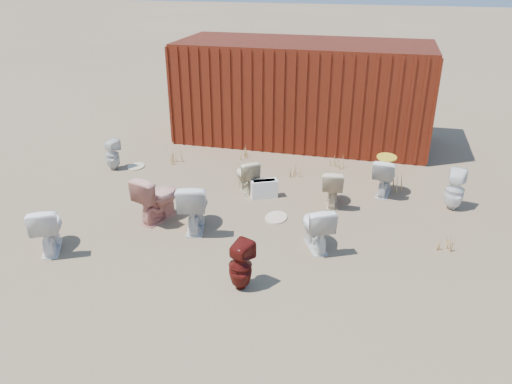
% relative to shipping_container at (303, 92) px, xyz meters
% --- Properties ---
extents(ground, '(100.00, 100.00, 0.00)m').
position_rel_shipping_container_xyz_m(ground, '(0.00, -5.20, -1.20)').
color(ground, brown).
rests_on(ground, ground).
extents(shipping_container, '(6.00, 2.40, 2.40)m').
position_rel_shipping_container_xyz_m(shipping_container, '(0.00, 0.00, 0.00)').
color(shipping_container, '#53130D').
rests_on(shipping_container, ground).
extents(toilet_front_a, '(0.73, 0.87, 0.77)m').
position_rel_shipping_container_xyz_m(toilet_front_a, '(-2.88, -6.33, -0.81)').
color(toilet_front_a, white).
rests_on(toilet_front_a, ground).
extents(toilet_front_pink, '(0.72, 0.93, 0.84)m').
position_rel_shipping_container_xyz_m(toilet_front_pink, '(-1.67, -4.97, -0.78)').
color(toilet_front_pink, tan).
rests_on(toilet_front_pink, ground).
extents(toilet_front_c, '(0.68, 0.94, 0.86)m').
position_rel_shipping_container_xyz_m(toilet_front_c, '(-0.93, -5.12, -0.77)').
color(toilet_front_c, silver).
rests_on(toilet_front_c, ground).
extents(toilet_front_maroon, '(0.42, 0.42, 0.71)m').
position_rel_shipping_container_xyz_m(toilet_front_maroon, '(0.29, -6.56, -0.84)').
color(toilet_front_maroon, '#55120E').
rests_on(toilet_front_maroon, ground).
extents(toilet_front_e, '(0.70, 0.84, 0.75)m').
position_rel_shipping_container_xyz_m(toilet_front_e, '(1.13, -5.23, -0.83)').
color(toilet_front_e, white).
rests_on(toilet_front_e, ground).
extents(toilet_back_a, '(0.39, 0.39, 0.67)m').
position_rel_shipping_container_xyz_m(toilet_back_a, '(-3.60, -3.07, -0.87)').
color(toilet_back_a, silver).
rests_on(toilet_back_a, ground).
extents(toilet_back_beige_left, '(0.68, 0.74, 0.66)m').
position_rel_shipping_container_xyz_m(toilet_back_beige_left, '(-0.50, -3.43, -0.87)').
color(toilet_back_beige_left, beige).
rests_on(toilet_back_beige_left, ground).
extents(toilet_back_beige_right, '(0.45, 0.72, 0.71)m').
position_rel_shipping_container_xyz_m(toilet_back_beige_right, '(1.20, -3.61, -0.85)').
color(toilet_back_beige_right, beige).
rests_on(toilet_back_beige_right, ground).
extents(toilet_back_yellowlid, '(0.51, 0.77, 0.74)m').
position_rel_shipping_container_xyz_m(toilet_back_yellowlid, '(2.12, -2.89, -0.83)').
color(toilet_back_yellowlid, silver).
rests_on(toilet_back_yellowlid, ground).
extents(toilet_back_e, '(0.41, 0.41, 0.75)m').
position_rel_shipping_container_xyz_m(toilet_back_e, '(3.36, -3.26, -0.82)').
color(toilet_back_e, white).
rests_on(toilet_back_e, ground).
extents(yellow_lid, '(0.37, 0.47, 0.02)m').
position_rel_shipping_container_xyz_m(yellow_lid, '(2.12, -2.89, -0.45)').
color(yellow_lid, gold).
rests_on(yellow_lid, toilet_back_yellowlid).
extents(loose_tank, '(0.54, 0.40, 0.35)m').
position_rel_shipping_container_xyz_m(loose_tank, '(-0.09, -3.64, -1.02)').
color(loose_tank, white).
rests_on(loose_tank, ground).
extents(loose_lid_near, '(0.40, 0.51, 0.02)m').
position_rel_shipping_container_xyz_m(loose_lid_near, '(0.32, -4.42, -1.19)').
color(loose_lid_near, beige).
rests_on(loose_lid_near, ground).
extents(loose_lid_far, '(0.43, 0.52, 0.02)m').
position_rel_shipping_container_xyz_m(loose_lid_far, '(-3.19, -2.84, -1.19)').
color(loose_lid_far, '#BEB18A').
rests_on(loose_lid_far, ground).
extents(weed_clump_a, '(0.36, 0.36, 0.27)m').
position_rel_shipping_container_xyz_m(weed_clump_a, '(-2.38, -2.42, -1.06)').
color(weed_clump_a, '#AD8445').
rests_on(weed_clump_a, ground).
extents(weed_clump_b, '(0.32, 0.32, 0.32)m').
position_rel_shipping_container_xyz_m(weed_clump_b, '(0.24, -2.50, -1.04)').
color(weed_clump_b, '#AD8445').
rests_on(weed_clump_b, ground).
extents(weed_clump_c, '(0.36, 0.36, 0.34)m').
position_rel_shipping_container_xyz_m(weed_clump_c, '(2.31, -2.62, -1.03)').
color(weed_clump_c, '#AD8445').
rests_on(weed_clump_c, ground).
extents(weed_clump_d, '(0.30, 0.30, 0.25)m').
position_rel_shipping_container_xyz_m(weed_clump_d, '(-1.01, -1.70, -1.07)').
color(weed_clump_d, '#AD8445').
rests_on(weed_clump_d, ground).
extents(weed_clump_e, '(0.34, 0.34, 0.30)m').
position_rel_shipping_container_xyz_m(weed_clump_e, '(1.06, -1.70, -1.05)').
color(weed_clump_e, '#AD8445').
rests_on(weed_clump_e, ground).
extents(weed_clump_f, '(0.28, 0.28, 0.24)m').
position_rel_shipping_container_xyz_m(weed_clump_f, '(3.10, -4.75, -1.08)').
color(weed_clump_f, '#AD8445').
rests_on(weed_clump_f, ground).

